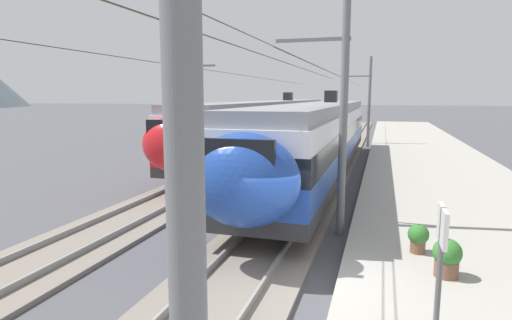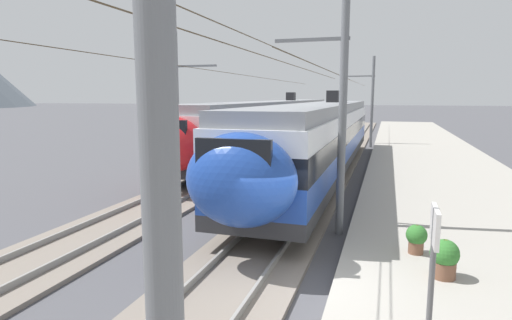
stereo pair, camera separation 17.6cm
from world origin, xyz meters
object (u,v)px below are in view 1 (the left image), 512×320
at_px(catenary_mast_west, 161,74).
at_px(platform_sign, 441,253).
at_px(catenary_mast_far_side, 178,102).
at_px(potted_plant_by_shelter, 418,236).
at_px(potted_plant_platform_edge, 447,256).
at_px(catenary_mast_mid, 339,92).
at_px(train_far_track, 272,122).
at_px(catenary_mast_east, 367,100).
at_px(train_near_platform, 320,135).

distance_m(catenary_mast_west, platform_sign, 4.85).
distance_m(catenary_mast_far_side, potted_plant_by_shelter, 14.43).
bearing_deg(catenary_mast_west, potted_plant_by_shelter, -14.67).
distance_m(catenary_mast_west, potted_plant_by_shelter, 9.52).
xyz_separation_m(catenary_mast_west, potted_plant_platform_edge, (7.21, -2.72, -3.54)).
xyz_separation_m(platform_sign, potted_plant_by_shelter, (4.79, -0.14, -1.33)).
distance_m(catenary_mast_mid, platform_sign, 7.43).
height_order(catenary_mast_west, potted_plant_platform_edge, catenary_mast_west).
bearing_deg(catenary_mast_mid, platform_sign, -162.74).
xyz_separation_m(train_far_track, catenary_mast_west, (-29.20, -6.88, 2.11)).
bearing_deg(platform_sign, catenary_mast_west, 150.74).
distance_m(catenary_mast_mid, potted_plant_by_shelter, 4.66).
relative_size(train_far_track, potted_plant_platform_edge, 39.93).
bearing_deg(catenary_mast_far_side, catenary_mast_east, -27.87).
distance_m(catenary_mast_far_side, platform_sign, 17.49).
distance_m(train_far_track, potted_plant_platform_edge, 24.03).
bearing_deg(train_near_platform, potted_plant_by_shelter, -159.51).
xyz_separation_m(catenary_mast_far_side, potted_plant_platform_edge, (-10.11, -11.50, -3.11)).
distance_m(catenary_mast_west, catenary_mast_mid, 10.50).
relative_size(catenary_mast_mid, catenary_mast_far_side, 1.00).
distance_m(catenary_mast_west, potted_plant_platform_edge, 8.48).
height_order(catenary_mast_mid, potted_plant_by_shelter, catenary_mast_mid).
bearing_deg(potted_plant_platform_edge, catenary_mast_far_side, 48.68).
distance_m(catenary_mast_east, catenary_mast_far_side, 18.74).
bearing_deg(platform_sign, catenary_mast_east, 4.02).
bearing_deg(train_near_platform, catenary_mast_mid, -168.51).
height_order(catenary_mast_east, potted_plant_by_shelter, catenary_mast_east).
bearing_deg(catenary_mast_far_side, train_near_platform, -74.11).
relative_size(catenary_mast_far_side, platform_sign, 20.26).
relative_size(catenary_mast_east, catenary_mast_far_side, 1.00).
bearing_deg(catenary_mast_far_side, catenary_mast_west, -153.12).
relative_size(potted_plant_platform_edge, potted_plant_by_shelter, 1.15).
xyz_separation_m(catenary_mast_west, potted_plant_by_shelter, (8.54, -2.23, -3.58)).
bearing_deg(catenary_mast_east, platform_sign, -175.98).
xyz_separation_m(train_far_track, potted_plant_platform_edge, (-21.99, -9.59, -1.43)).
height_order(train_far_track, platform_sign, train_far_track).
height_order(train_near_platform, catenary_mast_east, catenary_mast_east).
bearing_deg(potted_plant_by_shelter, platform_sign, 178.37).
bearing_deg(potted_plant_platform_edge, platform_sign, 169.88).
relative_size(train_far_track, catenary_mast_east, 0.70).
xyz_separation_m(catenary_mast_mid, potted_plant_platform_edge, (-3.29, -2.72, -3.54)).
height_order(train_far_track, potted_plant_by_shelter, train_far_track).
relative_size(catenary_mast_mid, platform_sign, 20.26).
bearing_deg(train_far_track, catenary_mast_mid, -159.81).
height_order(catenary_mast_far_side, potted_plant_by_shelter, catenary_mast_far_side).
bearing_deg(catenary_mast_east, train_near_platform, 173.07).
height_order(train_near_platform, catenary_mast_far_side, catenary_mast_far_side).
xyz_separation_m(catenary_mast_mid, catenary_mast_far_side, (6.82, 8.78, -0.43)).
height_order(train_near_platform, train_far_track, same).
bearing_deg(catenary_mast_west, platform_sign, -29.26).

